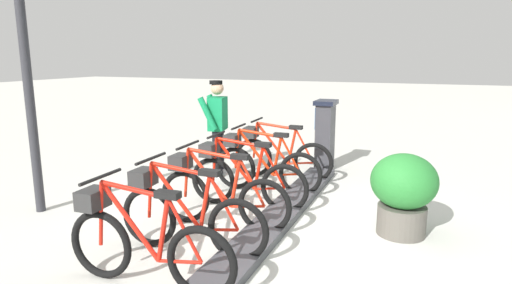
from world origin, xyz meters
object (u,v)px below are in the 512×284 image
bike_docked_0 (278,154)px  bike_docked_4 (185,214)px  planter_bush (403,190)px  bike_docked_3 (218,193)px  lamp_post (21,19)px  bike_docked_1 (262,165)px  bike_docked_5 (141,242)px  bike_docked_2 (243,177)px  payment_kiosk (325,134)px  worker_near_rack (217,125)px

bike_docked_0 → bike_docked_4: same height
bike_docked_0 → planter_bush: 2.68m
bike_docked_4 → planter_bush: (-2.10, -1.36, 0.11)m
bike_docked_3 → lamp_post: bearing=9.6°
bike_docked_1 → lamp_post: size_ratio=0.45×
bike_docked_5 → planter_bush: size_ratio=1.77×
bike_docked_2 → lamp_post: (2.48, 1.17, 2.09)m
bike_docked_1 → bike_docked_3: 1.51m
bike_docked_1 → bike_docked_3: same height
bike_docked_3 → bike_docked_5: size_ratio=1.00×
bike_docked_0 → bike_docked_2: bearing=90.0°
payment_kiosk → bike_docked_1: size_ratio=0.74×
bike_docked_1 → bike_docked_2: size_ratio=1.00×
bike_docked_3 → worker_near_rack: worker_near_rack is taller
bike_docked_0 → planter_bush: bike_docked_0 is taller
bike_docked_4 → bike_docked_5: 0.75m
bike_docked_0 → planter_bush: size_ratio=1.77×
bike_docked_2 → bike_docked_4: size_ratio=1.00×
bike_docked_4 → bike_docked_2: bearing=-90.0°
bike_docked_2 → planter_bush: (-2.10, 0.15, 0.11)m
bike_docked_3 → planter_bush: bearing=-163.9°
bike_docked_0 → bike_docked_3: same height
bike_docked_3 → bike_docked_5: same height
bike_docked_5 → lamp_post: 3.42m
planter_bush → worker_near_rack: bearing=-24.6°
bike_docked_4 → worker_near_rack: (1.04, -2.80, 0.48)m
bike_docked_1 → bike_docked_4: (0.00, 2.26, 0.00)m
worker_near_rack → lamp_post: size_ratio=0.43×
payment_kiosk → planter_bush: payment_kiosk is taller
lamp_post → payment_kiosk: bearing=-130.1°
bike_docked_1 → payment_kiosk: bearing=-108.5°
payment_kiosk → bike_docked_0: 1.14m
payment_kiosk → bike_docked_3: bearing=79.9°
worker_near_rack → planter_bush: 3.48m
lamp_post → bike_docked_1: bearing=-142.2°
lamp_post → worker_near_rack: bearing=-120.3°
bike_docked_4 → bike_docked_5: bearing=90.0°
bike_docked_0 → bike_docked_2: size_ratio=1.00×
bike_docked_1 → bike_docked_2: same height
bike_docked_1 → bike_docked_3: (0.00, 1.51, 0.00)m
bike_docked_2 → bike_docked_3: 0.75m
bike_docked_0 → bike_docked_1: same height
bike_docked_1 → bike_docked_5: bearing=90.0°
bike_docked_5 → planter_bush: bearing=-134.9°
bike_docked_1 → bike_docked_0: bearing=-90.0°
bike_docked_1 → planter_bush: bearing=156.8°
bike_docked_2 → bike_docked_5: bearing=90.0°
payment_kiosk → bike_docked_2: (0.57, 2.46, -0.24)m
bike_docked_3 → worker_near_rack: size_ratio=1.04×
bike_docked_2 → worker_near_rack: worker_near_rack is taller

